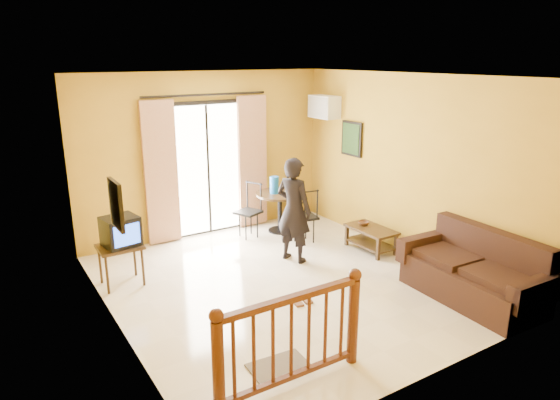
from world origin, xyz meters
TOP-DOWN VIEW (x-y plane):
  - ground at (0.00, 0.00)m, footprint 5.00×5.00m
  - room_shell at (0.00, 0.00)m, footprint 5.00×5.00m
  - balcony_door at (0.00, 2.43)m, footprint 2.25×0.14m
  - tv_table at (-1.90, 1.18)m, footprint 0.57×0.48m
  - television at (-1.87, 1.17)m, footprint 0.50×0.47m
  - picture_left at (-2.22, -0.20)m, footprint 0.05×0.42m
  - dining_table at (1.09, 1.85)m, footprint 0.85×0.85m
  - water_jug at (1.00, 1.88)m, footprint 0.16×0.16m
  - serving_tray at (1.25, 1.75)m, footprint 0.32×0.25m
  - dining_chairs at (1.11, 1.77)m, footprint 1.80×1.61m
  - air_conditioner at (2.09, 1.95)m, footprint 0.31×0.60m
  - botanical_print at (2.22, 1.30)m, footprint 0.05×0.50m
  - coffee_table at (1.85, 0.30)m, footprint 0.47×0.85m
  - bowl at (1.85, 0.49)m, footprint 0.23×0.23m
  - sofa at (1.86, -1.67)m, footprint 0.94×1.89m
  - standing_person at (0.57, 0.63)m, footprint 0.58×0.69m
  - stair_balustrade at (-1.15, -1.90)m, footprint 1.63×0.13m
  - doormat at (-1.09, -1.60)m, footprint 0.62×0.44m
  - sandals at (-0.10, -0.56)m, footprint 0.29×0.26m

SIDE VIEW (x-z plane):
  - ground at x=0.00m, z-range 0.00..0.00m
  - dining_chairs at x=1.11m, z-range -0.47..0.47m
  - doormat at x=-1.09m, z-range 0.00..0.02m
  - sandals at x=-0.10m, z-range 0.00..0.03m
  - coffee_table at x=1.85m, z-range 0.06..0.44m
  - sofa at x=1.86m, z-range -0.11..0.78m
  - bowl at x=1.85m, z-range 0.38..0.43m
  - tv_table at x=-1.90m, z-range 0.21..0.78m
  - dining_table at x=1.09m, z-range 0.21..0.92m
  - stair_balustrade at x=-1.15m, z-range 0.05..1.08m
  - serving_tray at x=1.25m, z-range 0.71..0.73m
  - television at x=-1.87m, z-range 0.57..0.97m
  - standing_person at x=0.57m, z-range 0.00..1.61m
  - water_jug at x=1.00m, z-range 0.71..1.01m
  - balcony_door at x=0.00m, z-range -0.04..2.42m
  - picture_left at x=-2.22m, z-range 1.29..1.81m
  - botanical_print at x=2.22m, z-range 1.35..1.95m
  - room_shell at x=0.00m, z-range -0.80..4.20m
  - air_conditioner at x=2.09m, z-range 1.95..2.35m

